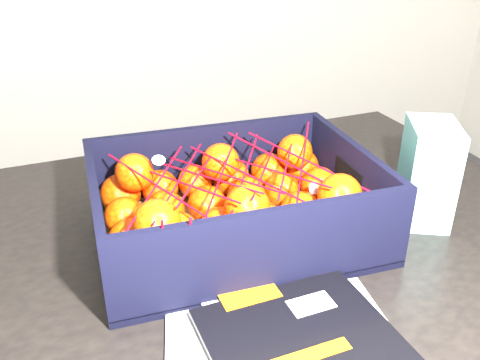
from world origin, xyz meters
name	(u,v)px	position (x,y,z in m)	size (l,w,h in m)	color
table	(203,298)	(-0.16, 0.12, 0.65)	(1.26, 0.89, 0.75)	black
produce_crate	(234,213)	(-0.10, 0.13, 0.79)	(0.41, 0.30, 0.13)	olive
clementine_heap	(234,206)	(-0.10, 0.13, 0.80)	(0.38, 0.29, 0.11)	#FD3D05
mesh_net	(231,175)	(-0.11, 0.12, 0.86)	(0.34, 0.27, 0.09)	#BD071A
retail_carton	(428,173)	(0.21, 0.09, 0.83)	(0.07, 0.11, 0.16)	silver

